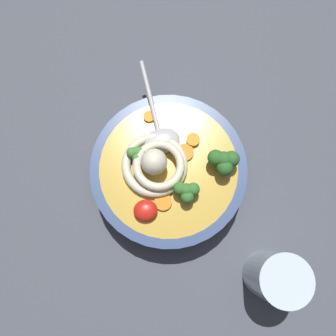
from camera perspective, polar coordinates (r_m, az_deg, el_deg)
The scene contains 13 objects.
table_slab at distance 63.58cm, azimuth -1.73°, elevation 0.71°, with size 132.36×132.36×3.22cm, color #474C56.
soup_bowl at distance 58.11cm, azimuth -0.00°, elevation -0.69°, with size 26.34×26.34×6.53cm.
noodle_pile at distance 53.66cm, azimuth -2.23°, elevation 0.64°, with size 12.03×11.79×4.83cm.
soup_spoon at distance 55.86cm, azimuth -1.45°, elevation 6.03°, with size 6.46×17.47×1.60cm.
chili_sauce_dollop at distance 53.17cm, azimuth -4.00°, elevation -7.30°, with size 3.84×3.46×1.73cm, color red.
broccoli_floret_center at distance 52.28cm, azimuth 3.12°, elevation -4.01°, with size 4.19×3.61×3.32cm.
broccoli_floret_left at distance 54.06cm, azimuth -5.40°, elevation 2.51°, with size 3.53×3.04×2.79cm.
broccoli_floret_rear at distance 53.40cm, azimuth 9.48°, elevation 1.18°, with size 5.14×4.42×4.06cm.
carrot_slice_right at distance 57.54cm, azimuth -3.34°, elevation 8.82°, with size 2.03×2.03×0.51cm, color orange.
carrot_slice_extra_a at distance 55.49cm, azimuth 2.83°, elevation 2.70°, with size 2.95×2.95×0.50cm, color orange.
carrot_slice_beside_chili at distance 53.78cm, azimuth -1.35°, elevation -5.92°, with size 2.84×2.84×0.57cm, color orange.
carrot_slice_near_spoon at distance 56.04cm, azimuth 4.23°, elevation 4.84°, with size 2.26×2.26×0.79cm, color orange.
drinking_glass at distance 57.37cm, azimuth 17.83°, elevation -17.46°, with size 7.93×7.93×11.19cm, color silver.
Camera 1 is at (0.09, -14.89, 63.43)cm, focal length 35.44 mm.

